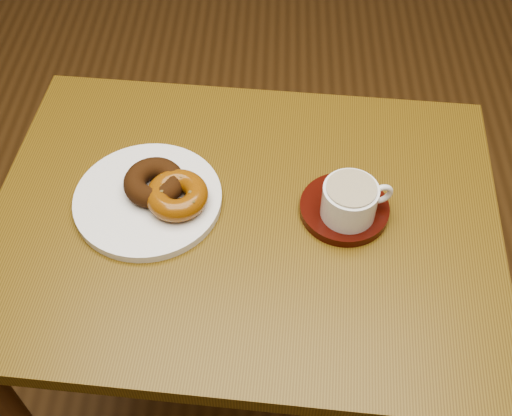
{
  "coord_description": "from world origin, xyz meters",
  "views": [
    {
      "loc": [
        -0.16,
        -0.43,
        1.64
      ],
      "look_at": [
        -0.18,
        0.24,
        0.82
      ],
      "focal_mm": 45.0,
      "sensor_mm": 36.0,
      "label": 1
    }
  ],
  "objects_px": {
    "donut_plate": "(148,199)",
    "saucer": "(344,209)",
    "cafe_table": "(245,258)",
    "coffee_cup": "(351,200)"
  },
  "relations": [
    {
      "from": "donut_plate",
      "to": "saucer",
      "type": "distance_m",
      "value": 0.33
    },
    {
      "from": "donut_plate",
      "to": "saucer",
      "type": "xyz_separation_m",
      "value": [
        0.33,
        -0.01,
        0.0
      ]
    },
    {
      "from": "saucer",
      "to": "coffee_cup",
      "type": "xyz_separation_m",
      "value": [
        0.01,
        -0.01,
        0.04
      ]
    },
    {
      "from": "cafe_table",
      "to": "donut_plate",
      "type": "distance_m",
      "value": 0.21
    },
    {
      "from": "donut_plate",
      "to": "saucer",
      "type": "height_order",
      "value": "same"
    },
    {
      "from": "saucer",
      "to": "coffee_cup",
      "type": "relative_size",
      "value": 1.27
    },
    {
      "from": "cafe_table",
      "to": "saucer",
      "type": "distance_m",
      "value": 0.21
    },
    {
      "from": "saucer",
      "to": "coffee_cup",
      "type": "distance_m",
      "value": 0.04
    },
    {
      "from": "donut_plate",
      "to": "cafe_table",
      "type": "bearing_deg",
      "value": -7.7
    },
    {
      "from": "cafe_table",
      "to": "donut_plate",
      "type": "bearing_deg",
      "value": 176.2
    }
  ]
}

